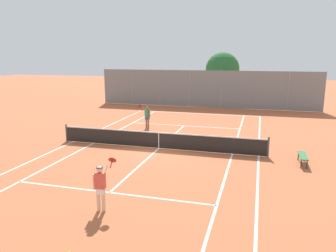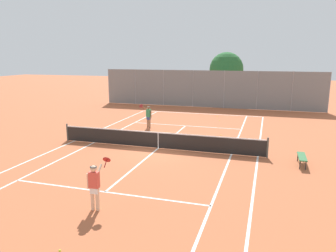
{
  "view_description": "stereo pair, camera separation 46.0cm",
  "coord_description": "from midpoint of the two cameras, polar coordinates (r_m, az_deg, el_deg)",
  "views": [
    {
      "loc": [
        5.38,
        -17.15,
        5.17
      ],
      "look_at": [
        0.12,
        1.5,
        1.0
      ],
      "focal_mm": 35.0,
      "sensor_mm": 36.0,
      "label": 1
    },
    {
      "loc": [
        5.82,
        -17.02,
        5.17
      ],
      "look_at": [
        0.12,
        1.5,
        1.0
      ],
      "focal_mm": 35.0,
      "sensor_mm": 36.0,
      "label": 2
    }
  ],
  "objects": [
    {
      "name": "ground_plane",
      "position": [
        18.71,
        -1.0,
        -3.9
      ],
      "size": [
        120.0,
        120.0,
        0.0
      ],
      "primitive_type": "plane",
      "color": "#B25B38"
    },
    {
      "name": "court_line_markings",
      "position": [
        18.71,
        -1.0,
        -3.89
      ],
      "size": [
        11.1,
        23.9,
        0.01
      ],
      "color": "silver",
      "rests_on": "ground"
    },
    {
      "name": "tennis_net",
      "position": [
        18.57,
        -1.01,
        -2.39
      ],
      "size": [
        12.0,
        0.1,
        1.07
      ],
      "color": "#474C47",
      "rests_on": "ground"
    },
    {
      "name": "player_near_side",
      "position": [
        11.41,
        -11.54,
        -9.95
      ],
      "size": [
        0.62,
        0.77,
        1.77
      ],
      "color": "beige",
      "rests_on": "ground"
    },
    {
      "name": "player_far_left",
      "position": [
        23.79,
        -2.87,
        1.86
      ],
      "size": [
        0.83,
        0.69,
        1.77
      ],
      "color": "#936B4C",
      "rests_on": "ground"
    },
    {
      "name": "loose_tennis_ball_0",
      "position": [
        21.98,
        9.79,
        -1.55
      ],
      "size": [
        0.07,
        0.07,
        0.07
      ],
      "primitive_type": "sphere",
      "color": "#D1DB33",
      "rests_on": "ground"
    },
    {
      "name": "loose_tennis_ball_1",
      "position": [
        9.8,
        -16.98,
        -20.05
      ],
      "size": [
        0.07,
        0.07,
        0.07
      ],
      "primitive_type": "sphere",
      "color": "#D1DB33",
      "rests_on": "ground"
    },
    {
      "name": "loose_tennis_ball_2",
      "position": [
        26.92,
        9.42,
        0.98
      ],
      "size": [
        0.07,
        0.07,
        0.07
      ],
      "primitive_type": "sphere",
      "color": "#D1DB33",
      "rests_on": "ground"
    },
    {
      "name": "loose_tennis_ball_3",
      "position": [
        28.66,
        9.03,
        1.67
      ],
      "size": [
        0.07,
        0.07,
        0.07
      ],
      "primitive_type": "sphere",
      "color": "#D1DB33",
      "rests_on": "ground"
    },
    {
      "name": "courtside_bench",
      "position": [
        17.1,
        23.02,
        -5.02
      ],
      "size": [
        0.36,
        1.5,
        0.47
      ],
      "color": "#2D6638",
      "rests_on": "ground"
    },
    {
      "name": "back_fence",
      "position": [
        33.48,
        7.44,
        6.4
      ],
      "size": [
        22.32,
        0.08,
        3.75
      ],
      "color": "gray",
      "rests_on": "ground"
    },
    {
      "name": "tree_behind_left",
      "position": [
        37.0,
        10.41,
        9.55
      ],
      "size": [
        3.68,
        3.68,
        5.57
      ],
      "color": "brown",
      "rests_on": "ground"
    }
  ]
}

